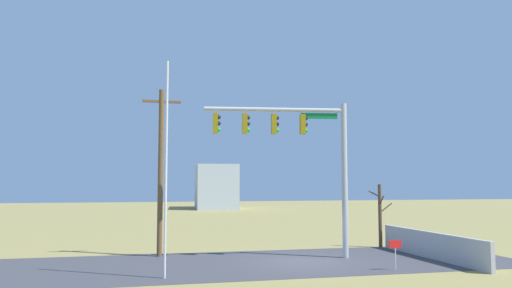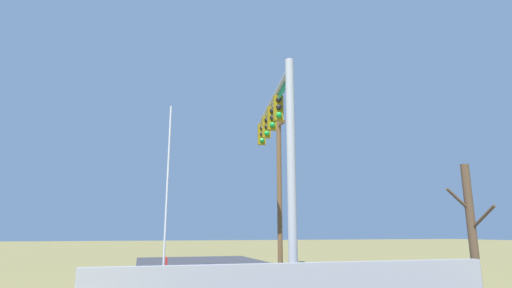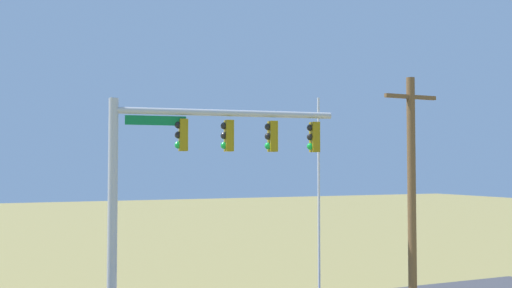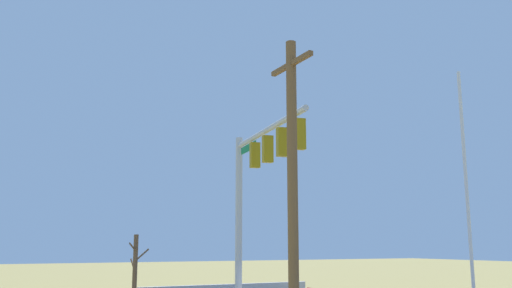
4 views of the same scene
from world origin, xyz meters
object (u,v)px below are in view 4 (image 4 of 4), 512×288
at_px(flagpole, 468,208).
at_px(utility_pole, 293,195).
at_px(bare_tree, 135,274).
at_px(signal_mast, 256,182).

height_order(flagpole, utility_pole, flagpole).
bearing_deg(bare_tree, signal_mast, -152.52).
xyz_separation_m(flagpole, bare_tree, (12.29, 6.50, -2.31)).
xyz_separation_m(utility_pole, bare_tree, (12.18, 0.63, -2.46)).
bearing_deg(bare_tree, flagpole, -152.11).
distance_m(flagpole, utility_pole, 5.87).
distance_m(utility_pole, bare_tree, 12.44).
bearing_deg(flagpole, bare_tree, 27.89).
distance_m(flagpole, bare_tree, 14.09).
bearing_deg(signal_mast, utility_pole, 160.55).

